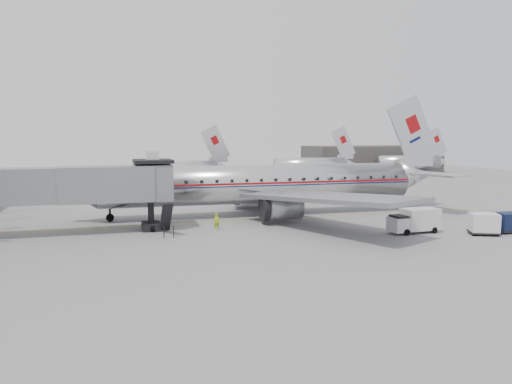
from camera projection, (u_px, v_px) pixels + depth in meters
ground at (261, 232)px, 44.27m from camera, size 160.00×160.00×0.00m
hangar at (372, 159)px, 113.82m from camera, size 30.00×12.00×6.00m
apron_line at (272, 219)px, 50.84m from camera, size 60.00×0.15×0.01m
jet_bridge at (62, 186)px, 42.56m from camera, size 21.00×6.20×7.10m
distant_aircraft_near at (177, 170)px, 83.43m from camera, size 16.39×3.20×10.26m
distant_aircraft_mid at (311, 165)px, 94.62m from camera, size 16.39×3.20×10.26m
distant_aircraft_far at (409, 162)px, 105.24m from camera, size 16.39×3.20×10.26m
airliner at (268, 184)px, 53.44m from camera, size 41.68×38.62×13.18m
service_van at (414, 220)px, 43.66m from camera, size 4.61×1.99×2.13m
baggage_cart_navy at (508, 222)px, 43.82m from camera, size 2.30×1.78×1.76m
baggage_cart_white at (484, 223)px, 42.85m from camera, size 2.88×2.60×1.85m
ramp_worker at (217, 222)px, 44.95m from camera, size 0.59×0.42×1.55m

